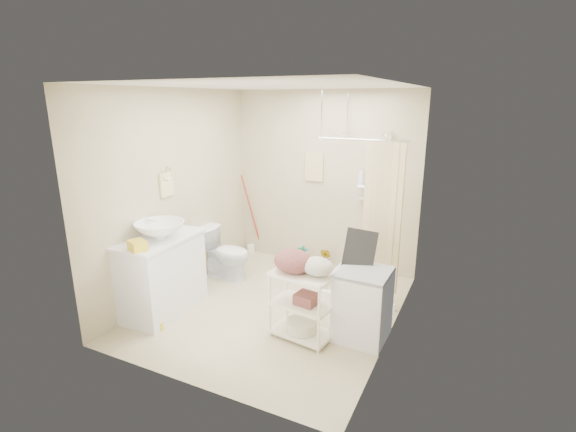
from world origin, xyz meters
name	(u,v)px	position (x,y,z in m)	size (l,w,h in m)	color
floor	(275,307)	(0.00, 0.00, 0.00)	(3.20, 3.20, 0.00)	beige
ceiling	(272,85)	(0.00, 0.00, 2.60)	(2.80, 3.20, 0.04)	silver
wall_back	(324,181)	(0.00, 1.60, 1.30)	(2.80, 0.04, 2.60)	#BEB493
wall_front	(182,248)	(0.00, -1.60, 1.30)	(2.80, 0.04, 2.60)	#BEB493
wall_left	(177,193)	(-1.40, 0.00, 1.30)	(0.04, 3.20, 2.60)	#BEB493
wall_right	(397,219)	(1.40, 0.00, 1.30)	(0.04, 3.20, 2.60)	#BEB493
vanity	(162,275)	(-1.16, -0.64, 0.46)	(0.59, 1.05, 0.93)	silver
sink	(160,230)	(-1.13, -0.65, 1.02)	(0.56, 0.56, 0.19)	white
counter_basket	(137,245)	(-1.06, -1.06, 0.98)	(0.19, 0.15, 0.11)	gold
floor_basket	(154,324)	(-0.96, -1.03, 0.07)	(0.25, 0.19, 0.13)	gold
toilet	(226,253)	(-1.04, 0.51, 0.37)	(0.41, 0.72, 0.73)	white
mop	(250,214)	(-1.24, 1.53, 0.65)	(0.12, 0.12, 1.31)	#A62B1D
potted_plant_a	(302,256)	(-0.24, 1.38, 0.16)	(0.16, 0.11, 0.31)	brown
potted_plant_b	(325,259)	(0.14, 1.37, 0.17)	(0.19, 0.15, 0.34)	brown
hanging_towel	(314,167)	(-0.15, 1.58, 1.50)	(0.28, 0.03, 0.42)	beige
towel_ring	(166,183)	(-1.38, -0.20, 1.47)	(0.04, 0.22, 0.34)	beige
tp_holder	(185,235)	(-1.36, 0.05, 0.72)	(0.08, 0.12, 0.14)	white
shower	(370,212)	(0.85, 1.05, 1.05)	(1.10, 1.10, 2.10)	white
shampoo_bottle_a	(362,176)	(0.59, 1.51, 1.44)	(0.09, 0.09, 0.23)	silver
shampoo_bottle_b	(371,179)	(0.72, 1.51, 1.40)	(0.07, 0.07, 0.16)	#3242A0
washing_machine	(363,304)	(1.14, -0.17, 0.38)	(0.52, 0.54, 0.76)	silver
laundry_rack	(302,299)	(0.56, -0.45, 0.44)	(0.64, 0.37, 0.88)	#EEE9CF
ironing_board	(354,282)	(1.01, -0.10, 0.59)	(0.33, 0.10, 1.17)	black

